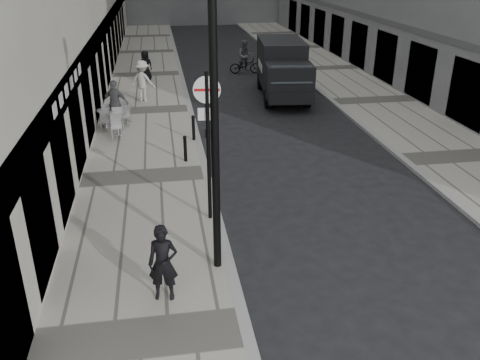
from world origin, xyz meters
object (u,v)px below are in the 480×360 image
object	(u,v)px
cyclist	(245,61)
panel_van	(283,66)
sign_post	(208,128)
walking_man	(163,263)
lamppost	(214,107)

from	to	relation	value
cyclist	panel_van	bearing A→B (deg)	-76.12
sign_post	cyclist	world-z (taller)	sign_post
walking_man	sign_post	world-z (taller)	sign_post
lamppost	cyclist	size ratio (longest dim) A/B	3.42
panel_van	sign_post	bearing A→B (deg)	-105.85
walking_man	lamppost	world-z (taller)	lamppost
sign_post	panel_van	distance (m)	13.55
walking_man	sign_post	bearing A→B (deg)	76.90
walking_man	sign_post	distance (m)	3.99
panel_van	lamppost	bearing A→B (deg)	-102.96
walking_man	lamppost	xyz separation A→B (m)	(1.23, 1.02, 2.94)
sign_post	lamppost	xyz separation A→B (m)	(-0.08, -2.33, 1.22)
lamppost	cyclist	distance (m)	21.14
sign_post	lamppost	world-z (taller)	lamppost
walking_man	sign_post	size ratio (longest dim) A/B	0.42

